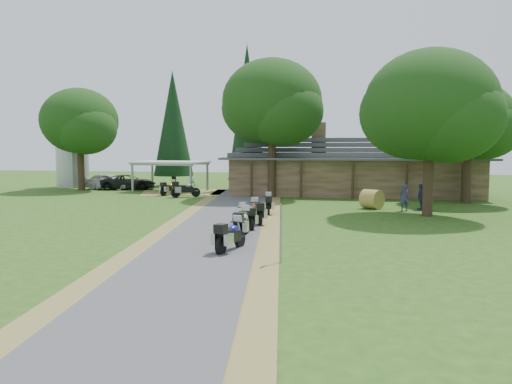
% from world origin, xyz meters
% --- Properties ---
extents(ground, '(120.00, 120.00, 0.00)m').
position_xyz_m(ground, '(0.00, 0.00, 0.00)').
color(ground, '#254D15').
rests_on(ground, ground).
extents(driveway, '(51.95, 51.95, 0.00)m').
position_xyz_m(driveway, '(-0.50, 4.00, 0.00)').
color(driveway, '#48484B').
rests_on(driveway, ground).
extents(lodge, '(21.40, 9.40, 4.90)m').
position_xyz_m(lodge, '(6.00, 24.00, 2.45)').
color(lodge, brown).
rests_on(lodge, ground).
extents(silo, '(3.20, 3.20, 6.49)m').
position_xyz_m(silo, '(-21.96, 26.54, 3.24)').
color(silo, gray).
rests_on(silo, ground).
extents(carport, '(6.81, 4.94, 2.76)m').
position_xyz_m(carport, '(-10.34, 23.50, 1.38)').
color(carport, white).
rests_on(carport, ground).
extents(car_white_sedan, '(2.53, 5.89, 1.96)m').
position_xyz_m(car_white_sedan, '(-17.00, 24.46, 0.98)').
color(car_white_sedan, silver).
rests_on(car_white_sedan, ground).
extents(car_dark_suv, '(3.61, 5.95, 2.13)m').
position_xyz_m(car_dark_suv, '(-15.04, 24.73, 1.06)').
color(car_dark_suv, black).
rests_on(car_dark_suv, ground).
extents(motorcycle_row_a, '(1.10, 1.99, 1.30)m').
position_xyz_m(motorcycle_row_a, '(1.42, -1.39, 0.65)').
color(motorcycle_row_a, navy).
rests_on(motorcycle_row_a, ground).
extents(motorcycle_row_b, '(0.66, 1.98, 1.35)m').
position_xyz_m(motorcycle_row_b, '(1.22, 1.60, 0.67)').
color(motorcycle_row_b, '#B5B8BD').
rests_on(motorcycle_row_b, ground).
extents(motorcycle_row_c, '(1.44, 1.84, 1.23)m').
position_xyz_m(motorcycle_row_c, '(0.86, 3.96, 0.62)').
color(motorcycle_row_c, gold).
rests_on(motorcycle_row_c, ground).
extents(motorcycle_row_d, '(1.31, 2.02, 1.32)m').
position_xyz_m(motorcycle_row_d, '(1.08, 5.65, 0.66)').
color(motorcycle_row_d, '#B73115').
rests_on(motorcycle_row_d, ground).
extents(motorcycle_row_e, '(0.90, 1.90, 1.25)m').
position_xyz_m(motorcycle_row_e, '(1.03, 9.74, 0.62)').
color(motorcycle_row_e, black).
rests_on(motorcycle_row_e, ground).
extents(motorcycle_carport_a, '(1.27, 1.93, 1.26)m').
position_xyz_m(motorcycle_carport_a, '(-9.16, 20.05, 0.63)').
color(motorcycle_carport_a, '#C38200').
rests_on(motorcycle_carport_a, ground).
extents(motorcycle_carport_b, '(2.14, 1.78, 1.45)m').
position_xyz_m(motorcycle_carport_b, '(-7.20, 18.50, 0.73)').
color(motorcycle_carport_b, slate).
rests_on(motorcycle_carport_b, ground).
extents(person_a, '(0.68, 0.59, 2.00)m').
position_xyz_m(person_a, '(9.17, 12.59, 1.00)').
color(person_a, '#363B60').
rests_on(person_a, ground).
extents(person_b, '(0.67, 0.52, 2.15)m').
position_xyz_m(person_b, '(10.48, 13.52, 1.08)').
color(person_b, '#363B60').
rests_on(person_b, ground).
extents(person_c, '(0.54, 0.66, 2.03)m').
position_xyz_m(person_c, '(10.27, 13.47, 1.01)').
color(person_c, '#363B60').
rests_on(person_c, ground).
extents(hay_bale, '(1.67, 1.69, 1.25)m').
position_xyz_m(hay_bale, '(7.23, 13.49, 0.63)').
color(hay_bale, olive).
rests_on(hay_bale, ground).
extents(sign_post, '(0.37, 0.06, 2.04)m').
position_xyz_m(sign_post, '(3.57, -2.97, 1.02)').
color(sign_post, gray).
rests_on(sign_post, ground).
extents(oak_lodge_left, '(7.91, 7.91, 12.35)m').
position_xyz_m(oak_lodge_left, '(-0.39, 19.81, 6.18)').
color(oak_lodge_left, '#13340F').
rests_on(oak_lodge_left, ground).
extents(oak_lodge_right, '(6.29, 6.29, 9.60)m').
position_xyz_m(oak_lodge_right, '(14.01, 18.12, 4.80)').
color(oak_lodge_right, '#13340F').
rests_on(oak_lodge_right, ground).
extents(oak_driveway, '(7.52, 7.52, 10.31)m').
position_xyz_m(oak_driveway, '(10.26, 10.46, 5.15)').
color(oak_driveway, '#13340F').
rests_on(oak_driveway, ground).
extents(oak_silo, '(7.09, 7.09, 10.49)m').
position_xyz_m(oak_silo, '(-19.08, 23.17, 5.24)').
color(oak_silo, '#13340F').
rests_on(oak_silo, ground).
extents(cedar_near, '(3.64, 3.64, 13.70)m').
position_xyz_m(cedar_near, '(-3.85, 26.67, 6.85)').
color(cedar_near, black).
rests_on(cedar_near, ground).
extents(cedar_far, '(4.12, 4.12, 11.96)m').
position_xyz_m(cedar_far, '(-12.40, 29.91, 5.98)').
color(cedar_far, black).
rests_on(cedar_far, ground).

